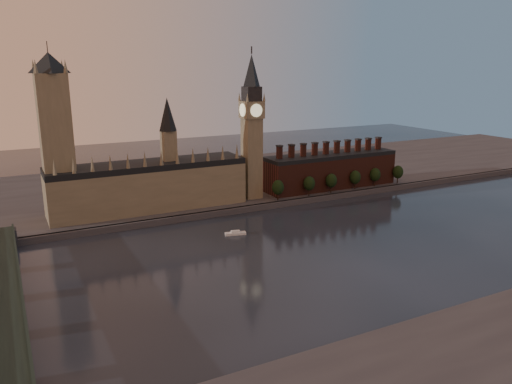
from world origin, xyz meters
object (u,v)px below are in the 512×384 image
big_ben (252,125)px  westminster_bridge (8,304)px  victoria_tower (56,133)px  river_boat (235,233)px

big_ben → westminster_bridge: big_ben is taller
victoria_tower → westminster_bridge: 133.21m
river_boat → westminster_bridge: bearing=-142.3°
river_boat → victoria_tower: bearing=158.4°
big_ben → river_boat: size_ratio=8.24×
victoria_tower → westminster_bridge: (-35.00, -117.70, -51.65)m
westminster_bridge → river_boat: (123.77, 52.98, -6.48)m
westminster_bridge → river_boat: 134.79m
westminster_bridge → big_ben: bearing=34.3°
victoria_tower → big_ben: size_ratio=1.01×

